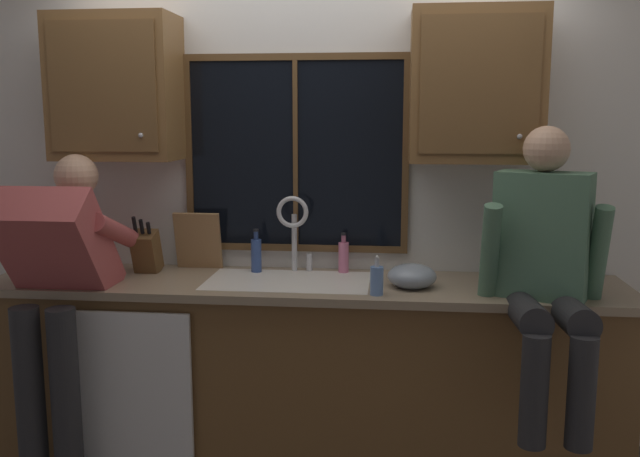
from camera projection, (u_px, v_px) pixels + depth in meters
name	position (u px, v px, depth m)	size (l,w,h in m)	color
back_wall	(313.00, 201.00, 3.67)	(5.46, 0.12, 2.55)	silver
window_glass	(296.00, 154.00, 3.57)	(1.10, 0.02, 0.95)	black
window_frame_top	(295.00, 57.00, 3.48)	(1.17, 0.02, 0.04)	brown
window_frame_bottom	(296.00, 248.00, 3.64)	(1.17, 0.02, 0.04)	brown
window_frame_left	(189.00, 154.00, 3.62)	(0.04, 0.02, 0.95)	brown
window_frame_right	(406.00, 155.00, 3.50)	(0.04, 0.02, 0.95)	brown
window_mullion_center	(296.00, 154.00, 3.55)	(0.02, 0.02, 0.95)	brown
lower_cabinet_run	(304.00, 374.00, 3.46)	(3.06, 0.58, 0.88)	brown
countertop	(304.00, 286.00, 3.36)	(3.12, 0.62, 0.04)	gray
dishwasher_front	(130.00, 388.00, 3.23)	(0.60, 0.02, 0.74)	white
upper_cabinet_left	(116.00, 88.00, 3.45)	(0.62, 0.36, 0.72)	brown
upper_cabinet_right	(476.00, 86.00, 3.26)	(0.62, 0.36, 0.72)	brown
sink	(288.00, 300.00, 3.39)	(0.80, 0.46, 0.21)	white
faucet	(295.00, 224.00, 3.51)	(0.18, 0.09, 0.40)	silver
person_standing	(58.00, 283.00, 3.19)	(0.53, 0.70, 1.54)	#262628
person_sitting_on_counter	(546.00, 261.00, 2.96)	(0.54, 0.66, 1.26)	#262628
knife_block	(147.00, 252.00, 3.54)	(0.12, 0.18, 0.32)	brown
cutting_board	(198.00, 241.00, 3.62)	(0.24, 0.02, 0.31)	#997047
mixing_bowl	(412.00, 276.00, 3.25)	(0.23, 0.23, 0.12)	#8C99A8
soap_dispenser	(377.00, 280.00, 3.10)	(0.06, 0.07, 0.18)	#668CCC
bottle_green_glass	(344.00, 256.00, 3.55)	(0.05, 0.05, 0.21)	pink
bottle_tall_clear	(256.00, 255.00, 3.55)	(0.05, 0.05, 0.23)	#334C8C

